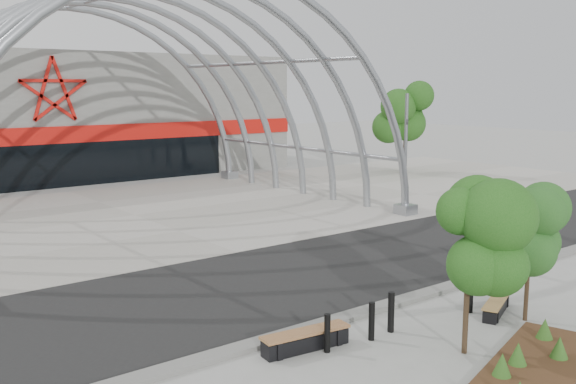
{
  "coord_description": "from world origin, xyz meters",
  "views": [
    {
      "loc": [
        -12.16,
        -11.65,
        5.85
      ],
      "look_at": [
        0.0,
        4.0,
        2.6
      ],
      "focal_mm": 40.0,
      "sensor_mm": 36.0,
      "label": 1
    }
  ],
  "objects_px": {
    "street_tree_0": "(470,232)",
    "street_tree_1": "(530,230)",
    "bench_1": "(496,307)",
    "bench_0": "(306,340)",
    "signal_pole": "(405,151)",
    "bollard_2": "(372,321)"
  },
  "relations": [
    {
      "from": "street_tree_0",
      "to": "street_tree_1",
      "type": "bearing_deg",
      "value": 6.22
    },
    {
      "from": "bench_1",
      "to": "street_tree_0",
      "type": "bearing_deg",
      "value": -158.92
    },
    {
      "from": "street_tree_1",
      "to": "bench_0",
      "type": "relative_size",
      "value": 1.48
    },
    {
      "from": "signal_pole",
      "to": "street_tree_0",
      "type": "xyz_separation_m",
      "value": [
        -11.16,
        -11.85,
        -0.16
      ]
    },
    {
      "from": "bench_1",
      "to": "bollard_2",
      "type": "distance_m",
      "value": 3.93
    },
    {
      "from": "signal_pole",
      "to": "street_tree_1",
      "type": "distance_m",
      "value": 14.2
    },
    {
      "from": "signal_pole",
      "to": "bollard_2",
      "type": "distance_m",
      "value": 16.05
    },
    {
      "from": "street_tree_0",
      "to": "street_tree_1",
      "type": "distance_m",
      "value": 2.94
    },
    {
      "from": "street_tree_0",
      "to": "street_tree_1",
      "type": "xyz_separation_m",
      "value": [
        2.9,
        0.32,
        -0.41
      ]
    },
    {
      "from": "bench_0",
      "to": "signal_pole",
      "type": "bearing_deg",
      "value": 34.59
    },
    {
      "from": "bench_0",
      "to": "bollard_2",
      "type": "distance_m",
      "value": 1.67
    },
    {
      "from": "street_tree_0",
      "to": "bench_0",
      "type": "bearing_deg",
      "value": 139.28
    },
    {
      "from": "signal_pole",
      "to": "bollard_2",
      "type": "height_order",
      "value": "signal_pole"
    },
    {
      "from": "street_tree_1",
      "to": "bench_1",
      "type": "distance_m",
      "value": 2.28
    },
    {
      "from": "bench_1",
      "to": "bollard_2",
      "type": "height_order",
      "value": "bollard_2"
    },
    {
      "from": "street_tree_1",
      "to": "bollard_2",
      "type": "distance_m",
      "value": 4.67
    },
    {
      "from": "bench_0",
      "to": "bench_1",
      "type": "relative_size",
      "value": 1.2
    },
    {
      "from": "signal_pole",
      "to": "street_tree_1",
      "type": "height_order",
      "value": "signal_pole"
    },
    {
      "from": "signal_pole",
      "to": "bench_1",
      "type": "distance_m",
      "value": 13.96
    },
    {
      "from": "street_tree_0",
      "to": "bench_0",
      "type": "distance_m",
      "value": 4.35
    },
    {
      "from": "street_tree_0",
      "to": "bollard_2",
      "type": "distance_m",
      "value": 3.12
    },
    {
      "from": "bench_1",
      "to": "signal_pole",
      "type": "bearing_deg",
      "value": 52.05
    }
  ]
}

